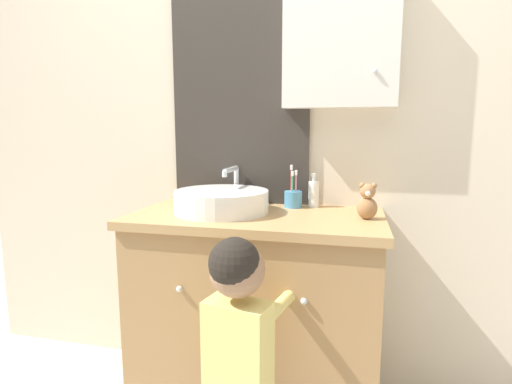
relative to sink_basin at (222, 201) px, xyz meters
The scene contains 7 objects.
wall_back 0.48m from the sink_basin, 61.10° to the left, with size 3.20×0.18×2.50m.
vanity_counter 0.51m from the sink_basin, ahead, with size 1.04×0.55×0.87m.
sink_basin is the anchor object (origin of this frame).
toothbrush_holder 0.33m from the sink_basin, 32.43° to the left, with size 0.08×0.08×0.19m.
soap_dispenser 0.42m from the sink_basin, 29.66° to the left, with size 0.05×0.05×0.15m.
child_figure 0.65m from the sink_basin, 66.76° to the right, with size 0.27×0.42×0.91m.
teddy_bear 0.59m from the sink_basin, ahead, with size 0.08×0.07×0.14m.
Camera 1 is at (0.38, -1.25, 1.21)m, focal length 28.00 mm.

